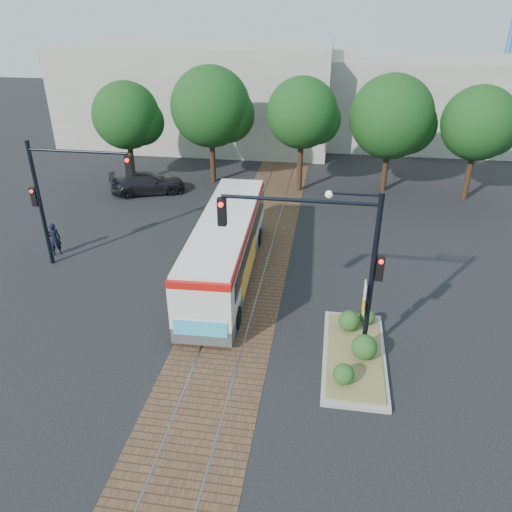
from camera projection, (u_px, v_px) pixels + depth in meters
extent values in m
plane|color=black|center=(228.00, 329.00, 19.38)|extent=(120.00, 120.00, 0.00)
cube|color=brown|center=(246.00, 278.00, 22.88)|extent=(3.60, 40.00, 0.01)
cube|color=slate|center=(230.00, 276.00, 22.97)|extent=(0.06, 40.00, 0.01)
cube|color=slate|center=(262.00, 279.00, 22.77)|extent=(0.06, 40.00, 0.01)
cylinder|color=#382314|center=(132.00, 161.00, 34.07)|extent=(0.36, 0.36, 2.86)
sphere|color=#133511|center=(126.00, 115.00, 32.64)|extent=(4.40, 4.40, 4.40)
cylinder|color=#382314|center=(213.00, 160.00, 33.96)|extent=(0.36, 0.36, 3.12)
sphere|color=#133511|center=(211.00, 107.00, 32.33)|extent=(5.20, 5.20, 5.20)
cylinder|color=#382314|center=(300.00, 165.00, 32.38)|extent=(0.36, 0.36, 3.39)
sphere|color=#133511|center=(302.00, 113.00, 30.83)|extent=(4.40, 4.40, 4.40)
cylinder|color=#382314|center=(385.00, 169.00, 32.46)|extent=(0.36, 0.36, 2.86)
sphere|color=#133511|center=(392.00, 117.00, 30.89)|extent=(5.20, 5.20, 5.20)
cylinder|color=#382314|center=(468.00, 175.00, 31.02)|extent=(0.36, 0.36, 3.12)
sphere|color=#133511|center=(479.00, 123.00, 29.52)|extent=(4.40, 4.40, 4.40)
cube|color=#ADA899|center=(202.00, 93.00, 43.10)|extent=(22.00, 12.00, 8.00)
cube|color=#ADA899|center=(437.00, 101.00, 42.36)|extent=(18.00, 10.00, 7.00)
cube|color=#444447|center=(227.00, 267.00, 22.79)|extent=(2.63, 10.87, 0.63)
cube|color=silver|center=(226.00, 244.00, 22.25)|extent=(2.64, 10.87, 1.71)
cube|color=black|center=(227.00, 236.00, 22.36)|extent=(2.66, 9.80, 0.81)
cube|color=#B5120D|center=(225.00, 224.00, 21.79)|extent=(2.68, 10.88, 0.27)
cube|color=silver|center=(225.00, 220.00, 21.70)|extent=(2.56, 10.51, 0.13)
cube|color=black|center=(200.00, 301.00, 17.45)|extent=(1.44, 0.16, 0.81)
cube|color=#36B1DB|center=(200.00, 329.00, 17.82)|extent=(1.98, 0.12, 0.63)
cube|color=orange|center=(249.00, 266.00, 21.59)|extent=(0.20, 4.05, 0.99)
cylinder|color=black|center=(184.00, 314.00, 19.52)|extent=(0.35, 0.91, 0.90)
cylinder|color=black|center=(236.00, 317.00, 19.30)|extent=(0.35, 0.91, 0.90)
cylinder|color=black|center=(218.00, 235.00, 25.93)|extent=(0.35, 0.91, 0.90)
cylinder|color=black|center=(258.00, 237.00, 25.71)|extent=(0.35, 0.91, 0.90)
cube|color=gray|center=(354.00, 356.00, 17.82)|extent=(2.20, 5.20, 0.15)
cube|color=olive|center=(354.00, 354.00, 17.76)|extent=(1.90, 4.80, 0.08)
sphere|color=#1E4719|center=(344.00, 374.00, 16.24)|extent=(0.70, 0.70, 0.70)
sphere|color=#1E4719|center=(364.00, 347.00, 17.32)|extent=(0.90, 0.90, 0.90)
sphere|color=#1E4719|center=(349.00, 320.00, 18.81)|extent=(0.80, 0.80, 0.80)
sphere|color=#1E4719|center=(367.00, 317.00, 19.20)|extent=(0.60, 0.60, 0.60)
cylinder|color=black|center=(372.00, 278.00, 16.49)|extent=(0.18, 0.18, 6.00)
cylinder|color=black|center=(299.00, 200.00, 15.62)|extent=(5.00, 0.12, 0.12)
cube|color=black|center=(222.00, 212.00, 16.22)|extent=(0.28, 0.22, 0.95)
sphere|color=#FF190C|center=(221.00, 205.00, 15.95)|extent=(0.18, 0.18, 0.18)
cube|color=black|center=(380.00, 268.00, 16.28)|extent=(0.26, 0.20, 0.90)
sphere|color=#FF190C|center=(381.00, 262.00, 16.02)|extent=(0.16, 0.16, 0.16)
cube|color=white|center=(365.00, 290.00, 16.60)|extent=(0.04, 0.45, 0.55)
cube|color=yellow|center=(363.00, 306.00, 16.90)|extent=(0.04, 0.45, 0.45)
cylinder|color=black|center=(355.00, 194.00, 15.25)|extent=(1.60, 0.08, 0.08)
sphere|color=silver|center=(329.00, 194.00, 15.38)|extent=(0.24, 0.24, 0.24)
cylinder|color=black|center=(41.00, 205.00, 22.77)|extent=(0.18, 0.18, 6.00)
cylinder|color=black|center=(77.00, 151.00, 21.26)|extent=(4.50, 0.12, 0.12)
cube|color=black|center=(129.00, 166.00, 21.21)|extent=(0.28, 0.22, 0.95)
sphere|color=#FF190C|center=(127.00, 160.00, 20.95)|extent=(0.18, 0.18, 0.18)
cube|color=black|center=(34.00, 197.00, 22.62)|extent=(0.26, 0.20, 0.90)
sphere|color=#FF190C|center=(31.00, 191.00, 22.36)|extent=(0.16, 0.16, 0.16)
imported|color=black|center=(54.00, 239.00, 24.57)|extent=(0.74, 0.69, 1.70)
imported|color=black|center=(148.00, 183.00, 32.35)|extent=(5.11, 3.54, 1.37)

